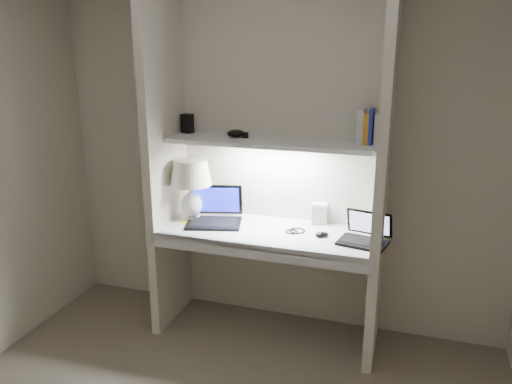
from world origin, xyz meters
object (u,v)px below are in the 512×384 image
at_px(table_lamp, 191,180).
at_px(book_row, 374,128).
at_px(speaker, 320,214).
at_px(laptop_main, 215,214).
at_px(laptop_netbook, 365,235).

bearing_deg(table_lamp, book_row, 5.20).
bearing_deg(table_lamp, speaker, 11.46).
bearing_deg(book_row, laptop_main, -173.73).
relative_size(laptop_main, laptop_netbook, 1.30).
relative_size(laptop_netbook, book_row, 1.55).
bearing_deg(speaker, laptop_netbook, -43.04).
bearing_deg(laptop_main, laptop_netbook, -17.97).
relative_size(speaker, book_row, 0.68).
relative_size(table_lamp, laptop_netbook, 1.28).
bearing_deg(book_row, laptop_netbook, -89.12).
xyz_separation_m(laptop_netbook, book_row, (-0.00, 0.17, 0.65)).
height_order(laptop_main, book_row, book_row).
bearing_deg(laptop_netbook, speaker, 155.78).
xyz_separation_m(table_lamp, laptop_main, (0.18, -0.00, -0.24)).
height_order(table_lamp, laptop_main, table_lamp).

